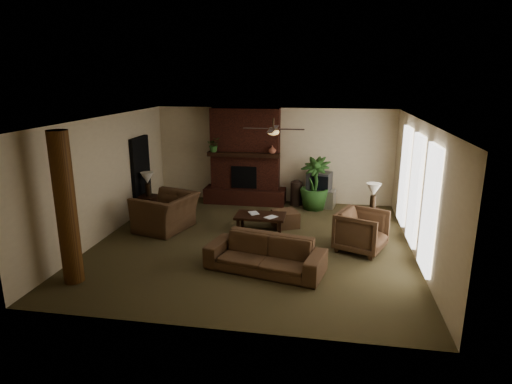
% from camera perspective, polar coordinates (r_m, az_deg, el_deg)
% --- Properties ---
extents(room_shell, '(7.00, 7.00, 7.00)m').
position_cam_1_polar(room_shell, '(9.44, -0.41, 1.13)').
color(room_shell, '#4C4126').
rests_on(room_shell, ground).
extents(fireplace, '(2.40, 0.70, 2.80)m').
position_cam_1_polar(fireplace, '(12.73, -1.43, 3.67)').
color(fireplace, '#471D13').
rests_on(fireplace, ground).
extents(windows, '(0.08, 3.65, 2.35)m').
position_cam_1_polar(windows, '(9.69, 20.34, 0.23)').
color(windows, white).
rests_on(windows, ground).
extents(log_column, '(0.36, 0.36, 2.80)m').
position_cam_1_polar(log_column, '(8.35, -23.88, -2.07)').
color(log_column, brown).
rests_on(log_column, ground).
extents(doorway, '(0.10, 1.00, 2.10)m').
position_cam_1_polar(doorway, '(12.22, -14.99, 2.17)').
color(doorway, black).
rests_on(doorway, ground).
extents(ceiling_fan, '(1.35, 1.35, 0.37)m').
position_cam_1_polar(ceiling_fan, '(9.47, 2.31, 8.12)').
color(ceiling_fan, '#302215').
rests_on(ceiling_fan, ceiling).
extents(sofa, '(2.38, 1.15, 0.89)m').
position_cam_1_polar(sofa, '(8.39, 1.21, -7.55)').
color(sofa, '#503622').
rests_on(sofa, ground).
extents(armchair_left, '(1.22, 1.56, 1.20)m').
position_cam_1_polar(armchair_left, '(10.76, -11.89, -1.88)').
color(armchair_left, '#503622').
rests_on(armchair_left, ground).
extents(armchair_right, '(1.20, 1.23, 0.98)m').
position_cam_1_polar(armchair_right, '(9.57, 13.84, -4.81)').
color(armchair_right, '#503622').
rests_on(armchair_right, ground).
extents(coffee_table, '(1.20, 0.70, 0.43)m').
position_cam_1_polar(coffee_table, '(10.45, 0.59, -3.34)').
color(coffee_table, black).
rests_on(coffee_table, ground).
extents(ottoman, '(0.79, 0.79, 0.40)m').
position_cam_1_polar(ottoman, '(10.89, 3.89, -3.56)').
color(ottoman, '#503622').
rests_on(ottoman, ground).
extents(tv_stand, '(0.92, 0.64, 0.50)m').
position_cam_1_polar(tv_stand, '(12.64, 8.48, -0.79)').
color(tv_stand, '#BEBEC0').
rests_on(tv_stand, ground).
extents(tv, '(0.76, 0.67, 0.52)m').
position_cam_1_polar(tv, '(12.51, 8.40, 1.45)').
color(tv, '#3B3B3D').
rests_on(tv, tv_stand).
extents(floor_vase, '(0.34, 0.34, 0.77)m').
position_cam_1_polar(floor_vase, '(12.62, 5.37, 0.14)').
color(floor_vase, '#30211A').
rests_on(floor_vase, ground).
extents(floor_plant, '(1.35, 1.69, 0.83)m').
position_cam_1_polar(floor_plant, '(12.34, 7.74, -0.36)').
color(floor_plant, '#2D5522').
rests_on(floor_plant, ground).
extents(side_table_left, '(0.60, 0.60, 0.55)m').
position_cam_1_polar(side_table_left, '(12.05, -14.02, -1.76)').
color(side_table_left, black).
rests_on(side_table_left, ground).
extents(lamp_left, '(0.39, 0.39, 0.65)m').
position_cam_1_polar(lamp_left, '(11.88, -14.21, 1.61)').
color(lamp_left, '#302215').
rests_on(lamp_left, side_table_left).
extents(side_table_right, '(0.65, 0.65, 0.55)m').
position_cam_1_polar(side_table_right, '(10.85, 15.04, -3.71)').
color(side_table_right, black).
rests_on(side_table_right, ground).
extents(lamp_right, '(0.45, 0.45, 0.65)m').
position_cam_1_polar(lamp_right, '(10.70, 15.33, 0.06)').
color(lamp_right, '#302215').
rests_on(lamp_right, side_table_right).
extents(mantel_plant, '(0.49, 0.52, 0.33)m').
position_cam_1_polar(mantel_plant, '(12.53, -5.60, 6.06)').
color(mantel_plant, '#2D5522').
rests_on(mantel_plant, fireplace).
extents(mantel_vase, '(0.23, 0.24, 0.22)m').
position_cam_1_polar(mantel_vase, '(12.21, 2.18, 5.63)').
color(mantel_vase, '#96513C').
rests_on(mantel_vase, fireplace).
extents(book_a, '(0.20, 0.12, 0.29)m').
position_cam_1_polar(book_a, '(10.43, -0.87, -2.20)').
color(book_a, '#999999').
rests_on(book_a, coffee_table).
extents(book_b, '(0.18, 0.15, 0.29)m').
position_cam_1_polar(book_b, '(10.25, 1.56, -2.52)').
color(book_b, '#999999').
rests_on(book_b, coffee_table).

